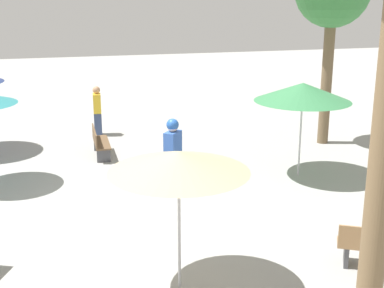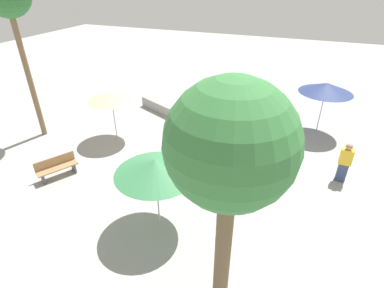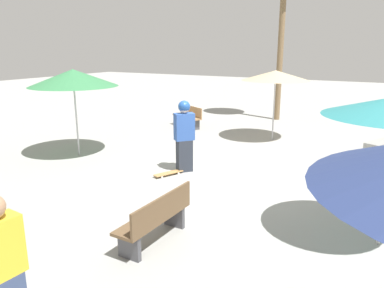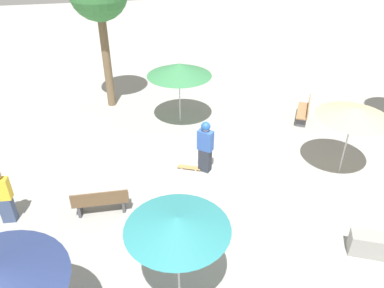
{
  "view_description": "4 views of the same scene",
  "coord_description": "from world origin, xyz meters",
  "views": [
    {
      "loc": [
        -12.04,
        2.1,
        4.83
      ],
      "look_at": [
        -0.24,
        -1.15,
        1.33
      ],
      "focal_mm": 50.0,
      "sensor_mm": 36.0,
      "label": 1
    },
    {
      "loc": [
        4.23,
        -10.88,
        7.42
      ],
      "look_at": [
        0.28,
        -0.83,
        1.13
      ],
      "focal_mm": 28.0,
      "sensor_mm": 36.0,
      "label": 2
    },
    {
      "loc": [
        8.31,
        3.93,
        3.15
      ],
      "look_at": [
        0.81,
        -0.26,
        0.92
      ],
      "focal_mm": 35.0,
      "sensor_mm": 36.0,
      "label": 3
    },
    {
      "loc": [
        2.75,
        9.27,
        7.51
      ],
      "look_at": [
        0.81,
        -0.29,
        1.42
      ],
      "focal_mm": 35.0,
      "sensor_mm": 36.0,
      "label": 4
    }
  ],
  "objects": [
    {
      "name": "shade_umbrella_green",
      "position": [
        0.49,
        -4.36,
        2.3
      ],
      "size": [
        2.55,
        2.55,
        2.54
      ],
      "color": "#B7B7BC",
      "rests_on": "ground_plane"
    },
    {
      "name": "ground_plane",
      "position": [
        0.0,
        0.0,
        0.0
      ],
      "size": [
        60.0,
        60.0,
        0.0
      ],
      "primitive_type": "plane",
      "color": "#9E9E99"
    },
    {
      "name": "shade_umbrella_tan",
      "position": [
        -4.21,
        0.16,
        2.22
      ],
      "size": [
        2.3,
        2.3,
        2.39
      ],
      "color": "#B7B7BC",
      "rests_on": "ground_plane"
    },
    {
      "name": "skateboard",
      "position": [
        0.77,
        -0.97,
        0.06
      ],
      "size": [
        0.81,
        0.51,
        0.07
      ],
      "rotation": [
        0.0,
        0.0,
        5.86
      ],
      "color": "#B7844C",
      "rests_on": "ground_plane"
    },
    {
      "name": "bystander_watching",
      "position": [
        6.25,
        0.46,
        0.85
      ],
      "size": [
        0.49,
        0.3,
        1.71
      ],
      "rotation": [
        0.0,
        0.0,
        6.2
      ],
      "color": "#38476B",
      "rests_on": "ground_plane"
    },
    {
      "name": "bench_far",
      "position": [
        -4.63,
        -3.49,
        0.43
      ],
      "size": [
        1.17,
        1.61,
        0.85
      ],
      "rotation": [
        0.0,
        0.0,
        4.2
      ],
      "color": "#47474C",
      "rests_on": "ground_plane"
    },
    {
      "name": "bench_near",
      "position": [
        3.68,
        0.67,
        0.43
      ],
      "size": [
        1.61,
        0.48,
        0.85
      ],
      "rotation": [
        0.0,
        0.0,
        3.12
      ],
      "color": "#47474C",
      "rests_on": "ground_plane"
    },
    {
      "name": "skater_main",
      "position": [
        0.26,
        -0.8,
        1.0
      ],
      "size": [
        0.55,
        0.53,
        1.85
      ],
      "rotation": [
        0.0,
        0.0,
        5.58
      ],
      "color": "#282D38",
      "rests_on": "ground_plane"
    }
  ]
}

